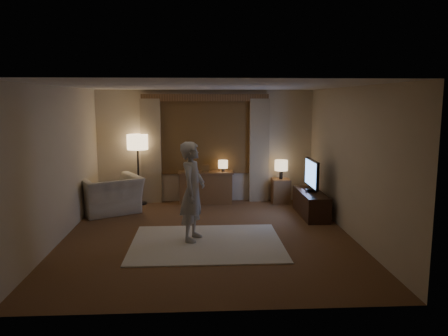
{
  "coord_description": "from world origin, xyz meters",
  "views": [
    {
      "loc": [
        -0.14,
        -7.39,
        2.38
      ],
      "look_at": [
        0.31,
        0.6,
        1.12
      ],
      "focal_mm": 35.0,
      "sensor_mm": 36.0,
      "label": 1
    }
  ],
  "objects": [
    {
      "name": "tv_stand",
      "position": [
        2.15,
        1.27,
        0.25
      ],
      "size": [
        0.45,
        1.4,
        0.5
      ],
      "primitive_type": "cube",
      "color": "black",
      "rests_on": "floor"
    },
    {
      "name": "table_lamp_sideboard",
      "position": [
        0.4,
        2.5,
        0.9
      ],
      "size": [
        0.22,
        0.22,
        0.3
      ],
      "color": "black",
      "rests_on": "sideboard"
    },
    {
      "name": "tv",
      "position": [
        2.15,
        1.27,
        0.87
      ],
      "size": [
        0.23,
        0.93,
        0.67
      ],
      "color": "black",
      "rests_on": "tv_stand"
    },
    {
      "name": "sideboard",
      "position": [
        -0.0,
        2.5,
        0.35
      ],
      "size": [
        1.2,
        0.4,
        0.7
      ],
      "primitive_type": "cube",
      "color": "brown",
      "rests_on": "floor"
    },
    {
      "name": "floor_lamp",
      "position": [
        -1.54,
        2.5,
        1.35
      ],
      "size": [
        0.47,
        0.47,
        1.6
      ],
      "color": "black",
      "rests_on": "floor"
    },
    {
      "name": "person",
      "position": [
        -0.26,
        -0.22,
        0.86
      ],
      "size": [
        0.56,
        0.7,
        1.67
      ],
      "primitive_type": "imported",
      "rotation": [
        0.0,
        0.0,
        1.27
      ],
      "color": "#B5B0A7",
      "rests_on": "rug"
    },
    {
      "name": "table_lamp_side",
      "position": [
        1.74,
        2.45,
        0.87
      ],
      "size": [
        0.3,
        0.3,
        0.44
      ],
      "color": "black",
      "rests_on": "side_table"
    },
    {
      "name": "plant",
      "position": [
        -0.4,
        2.5,
        0.85
      ],
      "size": [
        0.17,
        0.13,
        0.3
      ],
      "primitive_type": "imported",
      "color": "#999999",
      "rests_on": "sideboard"
    },
    {
      "name": "picture_frame",
      "position": [
        -0.0,
        2.5,
        0.8
      ],
      "size": [
        0.16,
        0.02,
        0.2
      ],
      "primitive_type": "cube",
      "color": "brown",
      "rests_on": "sideboard"
    },
    {
      "name": "armchair",
      "position": [
        -2.04,
        1.74,
        0.39
      ],
      "size": [
        1.56,
        1.5,
        0.78
      ],
      "primitive_type": "imported",
      "rotation": [
        0.0,
        0.0,
        -2.62
      ],
      "color": "beige",
      "rests_on": "floor"
    },
    {
      "name": "side_table",
      "position": [
        1.74,
        2.45,
        0.28
      ],
      "size": [
        0.4,
        0.4,
        0.56
      ],
      "primitive_type": "cube",
      "color": "brown",
      "rests_on": "floor"
    },
    {
      "name": "rug",
      "position": [
        -0.03,
        -0.39,
        0.01
      ],
      "size": [
        2.5,
        2.0,
        0.02
      ],
      "primitive_type": "cube",
      "color": "beige",
      "rests_on": "floor"
    },
    {
      "name": "room",
      "position": [
        0.0,
        0.5,
        1.33
      ],
      "size": [
        5.04,
        5.54,
        2.64
      ],
      "color": "brown",
      "rests_on": "ground"
    }
  ]
}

